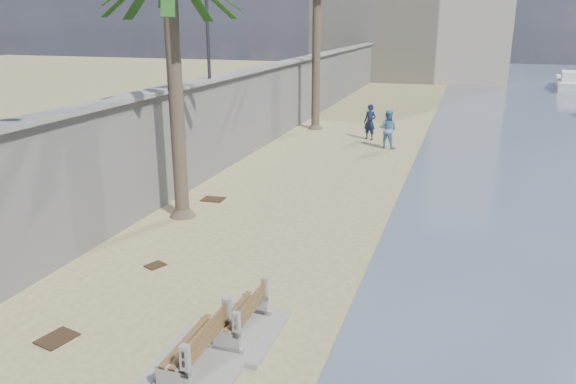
# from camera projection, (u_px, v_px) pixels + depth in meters

# --- Properties ---
(seawall) EXTENTS (0.45, 70.00, 3.50)m
(seawall) POSITION_uv_depth(u_px,v_px,m) (278.00, 101.00, 28.20)
(seawall) COLOR gray
(seawall) RESTS_ON ground_plane
(wall_cap) EXTENTS (0.80, 70.00, 0.12)m
(wall_cap) POSITION_uv_depth(u_px,v_px,m) (278.00, 64.00, 27.67)
(wall_cap) COLOR gray
(wall_cap) RESTS_ON seawall
(end_building) EXTENTS (18.00, 12.00, 14.00)m
(end_building) POSITION_uv_depth(u_px,v_px,m) (414.00, 5.00, 54.82)
(end_building) COLOR #B7AA93
(end_building) RESTS_ON ground_plane
(bench_near) EXTENTS (1.48, 2.16, 0.90)m
(bench_near) POSITION_uv_depth(u_px,v_px,m) (197.00, 350.00, 9.35)
(bench_near) COLOR gray
(bench_near) RESTS_ON ground_plane
(bench_far) EXTENTS (1.32, 1.93, 0.81)m
(bench_far) POSITION_uv_depth(u_px,v_px,m) (242.00, 319.00, 10.41)
(bench_far) COLOR gray
(bench_far) RESTS_ON ground_plane
(person_a) EXTENTS (0.84, 0.71, 1.99)m
(person_a) POSITION_uv_depth(u_px,v_px,m) (370.00, 120.00, 27.32)
(person_a) COLOR #151C3A
(person_a) RESTS_ON ground_plane
(person_b) EXTENTS (1.09, 0.94, 1.95)m
(person_b) POSITION_uv_depth(u_px,v_px,m) (388.00, 127.00, 25.52)
(person_b) COLOR teal
(person_b) RESTS_ON ground_plane
(yacht_far) EXTENTS (3.15, 8.55, 1.50)m
(yacht_far) POSITION_uv_depth(u_px,v_px,m) (572.00, 85.00, 47.74)
(yacht_far) COLOR silver
(yacht_far) RESTS_ON bay_water
(debris_b) EXTENTS (0.67, 0.77, 0.03)m
(debris_b) POSITION_uv_depth(u_px,v_px,m) (57.00, 338.00, 10.38)
(debris_b) COLOR #382616
(debris_b) RESTS_ON ground_plane
(debris_c) EXTENTS (0.74, 0.61, 0.03)m
(debris_c) POSITION_uv_depth(u_px,v_px,m) (213.00, 199.00, 18.40)
(debris_c) COLOR #382616
(debris_c) RESTS_ON ground_plane
(debris_d) EXTENTS (0.51, 0.55, 0.03)m
(debris_d) POSITION_uv_depth(u_px,v_px,m) (155.00, 265.00, 13.47)
(debris_d) COLOR #382616
(debris_d) RESTS_ON ground_plane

